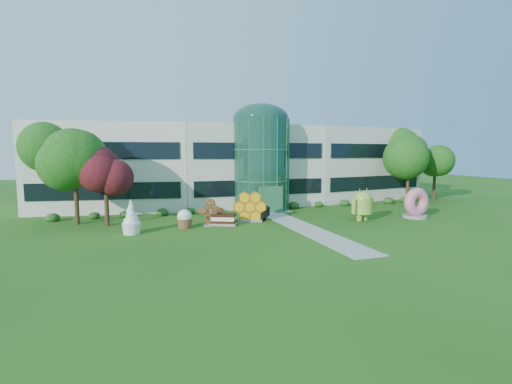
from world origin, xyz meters
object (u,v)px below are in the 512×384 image
object	(u,v)px
android_black	(263,210)
donut	(416,203)
android_green	(363,203)
gingerbread	(211,212)

from	to	relation	value
android_black	donut	distance (m)	14.70
android_green	gingerbread	xyz separation A→B (m)	(-13.72, 2.08, -0.43)
android_black	gingerbread	distance (m)	5.05
donut	android_black	bearing A→B (deg)	160.17
donut	gingerbread	size ratio (longest dim) A/B	1.15
android_green	android_black	distance (m)	9.21
android_black	gingerbread	bearing A→B (deg)	171.73
android_green	gingerbread	world-z (taller)	android_green
android_green	android_black	world-z (taller)	android_green
android_black	donut	world-z (taller)	donut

